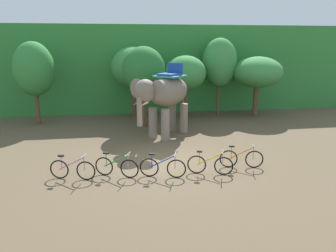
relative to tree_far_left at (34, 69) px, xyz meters
name	(u,v)px	position (x,y,z in m)	size (l,w,h in m)	color
ground_plane	(162,163)	(6.47, -7.91, -3.29)	(80.00, 80.00, 0.00)	brown
foliage_hedge	(138,67)	(6.47, 5.20, -0.29)	(36.00, 6.00, 6.00)	#338438
tree_far_left	(34,69)	(0.00, 0.00, 0.00)	(2.35, 2.35, 4.90)	brown
tree_center	(133,68)	(5.87, 1.17, -0.06)	(2.84, 2.84, 4.59)	brown
tree_right	(144,70)	(6.29, -1.69, 0.00)	(2.42, 2.42, 4.63)	brown
tree_far_right	(186,73)	(9.10, 0.12, -0.36)	(2.58, 2.58, 4.04)	brown
tree_left	(220,63)	(11.55, 0.87, 0.23)	(2.29, 2.29, 5.13)	brown
tree_center_right	(257,72)	(13.93, 0.17, -0.37)	(3.28, 3.28, 3.95)	brown
elephant	(165,95)	(7.19, -3.94, -1.09)	(3.60, 3.75, 3.78)	gray
bike_pink	(72,169)	(3.05, -9.08, -2.91)	(1.65, 0.65, 0.92)	black
bike_green	(116,167)	(4.62, -9.07, -2.91)	(1.59, 0.79, 0.92)	black
bike_blue	(163,167)	(6.27, -9.40, -2.91)	(1.66, 0.64, 0.92)	black
bike_yellow	(210,164)	(8.06, -9.38, -2.91)	(1.64, 0.69, 0.92)	black
bike_orange	(241,158)	(9.46, -8.91, -2.91)	(1.68, 0.56, 0.92)	black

